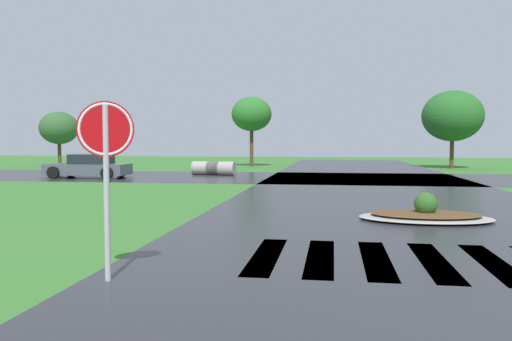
{
  "coord_description": "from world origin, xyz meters",
  "views": [
    {
      "loc": [
        -1.6,
        -3.58,
        1.91
      ],
      "look_at": [
        -4.14,
        13.08,
        0.95
      ],
      "focal_mm": 35.7,
      "sensor_mm": 36.0,
      "label": 1
    }
  ],
  "objects_px": {
    "stop_sign": "(106,148)",
    "car_silver_hatch": "(89,167)",
    "drainage_pipe_stack": "(214,168)",
    "median_island": "(426,215)"
  },
  "relations": [
    {
      "from": "median_island",
      "to": "car_silver_hatch",
      "type": "distance_m",
      "value": 19.36
    },
    {
      "from": "median_island",
      "to": "car_silver_hatch",
      "type": "xyz_separation_m",
      "value": [
        -14.96,
        12.28,
        0.45
      ]
    },
    {
      "from": "stop_sign",
      "to": "drainage_pipe_stack",
      "type": "bearing_deg",
      "value": 75.44
    },
    {
      "from": "stop_sign",
      "to": "median_island",
      "type": "height_order",
      "value": "stop_sign"
    },
    {
      "from": "drainage_pipe_stack",
      "to": "median_island",
      "type": "bearing_deg",
      "value": -59.93
    },
    {
      "from": "stop_sign",
      "to": "car_silver_hatch",
      "type": "xyz_separation_m",
      "value": [
        -9.68,
        18.56,
        -1.24
      ]
    },
    {
      "from": "drainage_pipe_stack",
      "to": "car_silver_hatch",
      "type": "bearing_deg",
      "value": -151.17
    },
    {
      "from": "car_silver_hatch",
      "to": "drainage_pipe_stack",
      "type": "xyz_separation_m",
      "value": [
        5.95,
        3.28,
        -0.19
      ]
    },
    {
      "from": "car_silver_hatch",
      "to": "drainage_pipe_stack",
      "type": "height_order",
      "value": "car_silver_hatch"
    },
    {
      "from": "stop_sign",
      "to": "car_silver_hatch",
      "type": "height_order",
      "value": "stop_sign"
    }
  ]
}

